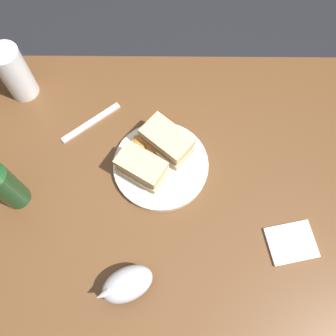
{
  "coord_description": "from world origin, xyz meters",
  "views": [
    {
      "loc": [
        0.02,
        0.33,
        1.65
      ],
      "look_at": [
        0.02,
        -0.02,
        0.8
      ],
      "focal_mm": 39.55,
      "sensor_mm": 36.0,
      "label": 1
    }
  ],
  "objects": [
    {
      "name": "pint_glass",
      "position": [
        0.42,
        -0.26,
        0.85
      ],
      "size": [
        0.08,
        0.08,
        0.16
      ],
      "color": "white",
      "rests_on": "dining_table"
    },
    {
      "name": "potato_wedge_back",
      "position": [
        0.09,
        -0.08,
        0.8
      ],
      "size": [
        0.04,
        0.03,
        0.02
      ],
      "primitive_type": "cube",
      "rotation": [
        0.0,
        0.0,
        2.82
      ],
      "color": "#B77F33",
      "rests_on": "plate"
    },
    {
      "name": "potato_wedge_right_edge",
      "position": [
        0.09,
        -0.08,
        0.8
      ],
      "size": [
        0.03,
        0.05,
        0.02
      ],
      "primitive_type": "cube",
      "rotation": [
        0.0,
        0.0,
        1.76
      ],
      "color": "#AD702D",
      "rests_on": "plate"
    },
    {
      "name": "potato_wedge_middle",
      "position": [
        0.06,
        -0.08,
        0.8
      ],
      "size": [
        0.04,
        0.05,
        0.02
      ],
      "primitive_type": "cube",
      "rotation": [
        0.0,
        0.0,
        2.22
      ],
      "color": "#B77F33",
      "rests_on": "plate"
    },
    {
      "name": "sandwich_half_right",
      "position": [
        0.08,
        -0.01,
        0.82
      ],
      "size": [
        0.13,
        0.12,
        0.07
      ],
      "color": "#CCB284",
      "rests_on": "plate"
    },
    {
      "name": "fork",
      "position": [
        0.23,
        -0.16,
        0.78
      ],
      "size": [
        0.15,
        0.12,
        0.01
      ],
      "primitive_type": "cube",
      "rotation": [
        0.0,
        0.0,
        0.67
      ],
      "color": "silver",
      "rests_on": "dining_table"
    },
    {
      "name": "gravy_boat",
      "position": [
        0.1,
        0.26,
        0.82
      ],
      "size": [
        0.14,
        0.11,
        0.07
      ],
      "color": "#B7B7BC",
      "rests_on": "dining_table"
    },
    {
      "name": "potato_wedge_front",
      "position": [
        0.03,
        -0.1,
        0.8
      ],
      "size": [
        0.06,
        0.04,
        0.02
      ],
      "primitive_type": "cube",
      "rotation": [
        0.0,
        0.0,
        3.58
      ],
      "color": "gold",
      "rests_on": "plate"
    },
    {
      "name": "dining_table",
      "position": [
        0.0,
        0.0,
        0.39
      ],
      "size": [
        1.24,
        0.76,
        0.77
      ],
      "primitive_type": "cube",
      "color": "brown",
      "rests_on": "ground"
    },
    {
      "name": "potato_wedge_left_edge",
      "position": [
        0.05,
        -0.08,
        0.8
      ],
      "size": [
        0.06,
        0.03,
        0.02
      ],
      "primitive_type": "cube",
      "rotation": [
        0.0,
        0.0,
        6.14
      ],
      "color": "#B77F33",
      "rests_on": "plate"
    },
    {
      "name": "plate",
      "position": [
        0.04,
        -0.03,
        0.78
      ],
      "size": [
        0.24,
        0.24,
        0.02
      ],
      "primitive_type": "cylinder",
      "color": "silver",
      "rests_on": "dining_table"
    },
    {
      "name": "cider_bottle",
      "position": [
        0.39,
        0.05,
        0.87
      ],
      "size": [
        0.06,
        0.06,
        0.26
      ],
      "color": "#19421E",
      "rests_on": "dining_table"
    },
    {
      "name": "napkin",
      "position": [
        -0.27,
        0.16,
        0.78
      ],
      "size": [
        0.13,
        0.11,
        0.01
      ],
      "primitive_type": "cube",
      "rotation": [
        0.0,
        0.0,
        0.21
      ],
      "color": "white",
      "rests_on": "dining_table"
    },
    {
      "name": "sandwich_half_left",
      "position": [
        0.02,
        -0.08,
        0.82
      ],
      "size": [
        0.14,
        0.13,
        0.06
      ],
      "color": "#CCB284",
      "rests_on": "plate"
    },
    {
      "name": "ground_plane",
      "position": [
        0.0,
        0.0,
        0.0
      ],
      "size": [
        6.0,
        6.0,
        0.0
      ],
      "primitive_type": "plane",
      "color": "black"
    }
  ]
}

